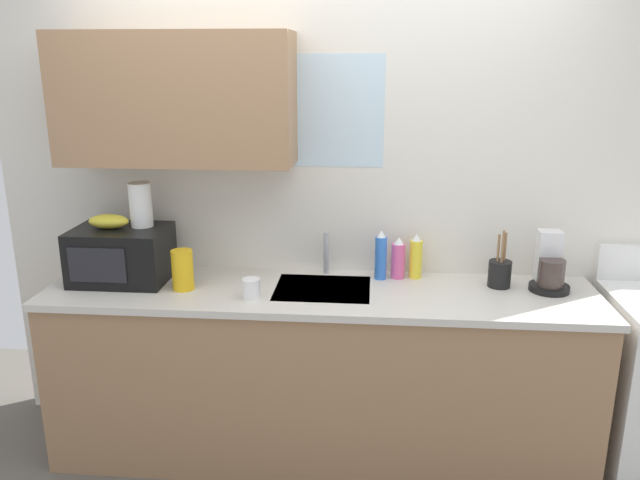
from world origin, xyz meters
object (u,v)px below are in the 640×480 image
at_px(coffee_maker, 549,268).
at_px(dish_soap_bottle_blue, 381,256).
at_px(microwave, 121,255).
at_px(dish_soap_bottle_pink, 398,259).
at_px(paper_towel_roll, 141,205).
at_px(utensil_crock, 500,273).
at_px(mug_white, 251,289).
at_px(banana_bunch, 109,221).
at_px(dish_soap_bottle_yellow, 416,257).
at_px(cereal_canister, 183,270).

distance_m(coffee_maker, dish_soap_bottle_blue, 0.81).
distance_m(microwave, dish_soap_bottle_pink, 1.39).
relative_size(microwave, paper_towel_roll, 2.09).
bearing_deg(utensil_crock, mug_white, -167.57).
bearing_deg(microwave, paper_towel_roll, 27.17).
height_order(paper_towel_roll, coffee_maker, paper_towel_roll).
bearing_deg(dish_soap_bottle_blue, banana_bunch, -174.31).
bearing_deg(dish_soap_bottle_blue, microwave, -174.02).
distance_m(dish_soap_bottle_pink, mug_white, 0.77).
height_order(coffee_maker, mug_white, coffee_maker).
xyz_separation_m(dish_soap_bottle_yellow, mug_white, (-0.78, -0.36, -0.06)).
xyz_separation_m(paper_towel_roll, dish_soap_bottle_yellow, (1.37, 0.12, -0.27)).
bearing_deg(mug_white, utensil_crock, 12.43).
bearing_deg(microwave, utensil_crock, 2.18).
height_order(banana_bunch, mug_white, banana_bunch).
relative_size(banana_bunch, dish_soap_bottle_pink, 0.93).
height_order(coffee_maker, dish_soap_bottle_pink, coffee_maker).
bearing_deg(utensil_crock, microwave, -177.82).
distance_m(dish_soap_bottle_yellow, utensil_crock, 0.41).
bearing_deg(utensil_crock, coffee_maker, -2.85).
distance_m(dish_soap_bottle_pink, cereal_canister, 1.07).
distance_m(banana_bunch, cereal_canister, 0.45).
bearing_deg(mug_white, microwave, 164.75).
bearing_deg(dish_soap_bottle_yellow, coffee_maker, -9.79).
bearing_deg(dish_soap_bottle_pink, microwave, -173.45).
bearing_deg(utensil_crock, dish_soap_bottle_pink, 169.93).
xyz_separation_m(banana_bunch, dish_soap_bottle_blue, (1.34, 0.13, -0.18)).
distance_m(banana_bunch, dish_soap_bottle_pink, 1.45).
height_order(dish_soap_bottle_blue, dish_soap_bottle_yellow, dish_soap_bottle_blue).
xyz_separation_m(dish_soap_bottle_blue, mug_white, (-0.60, -0.32, -0.07)).
xyz_separation_m(microwave, paper_towel_roll, (0.10, 0.05, 0.24)).
bearing_deg(paper_towel_roll, mug_white, -22.11).
relative_size(dish_soap_bottle_blue, cereal_canister, 1.30).
bearing_deg(utensil_crock, cereal_canister, -173.67).
height_order(microwave, coffee_maker, coffee_maker).
xyz_separation_m(microwave, utensil_crock, (1.87, 0.07, -0.06)).
xyz_separation_m(microwave, banana_bunch, (-0.05, 0.00, 0.17)).
distance_m(dish_soap_bottle_yellow, cereal_canister, 1.16).
bearing_deg(banana_bunch, mug_white, -14.38).
relative_size(microwave, dish_soap_bottle_yellow, 1.99).
distance_m(coffee_maker, dish_soap_bottle_yellow, 0.64).
height_order(microwave, dish_soap_bottle_pink, microwave).
relative_size(paper_towel_roll, dish_soap_bottle_blue, 0.86).
bearing_deg(dish_soap_bottle_yellow, banana_bunch, -173.71).
xyz_separation_m(banana_bunch, coffee_maker, (2.15, 0.06, -0.20)).
bearing_deg(coffee_maker, cereal_canister, -174.86).
bearing_deg(dish_soap_bottle_blue, mug_white, -151.66).
bearing_deg(mug_white, dish_soap_bottle_yellow, 24.68).
distance_m(paper_towel_roll, dish_soap_bottle_blue, 1.22).
xyz_separation_m(banana_bunch, dish_soap_bottle_yellow, (1.52, 0.17, -0.20)).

